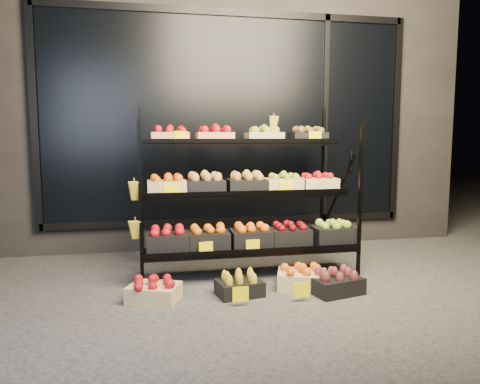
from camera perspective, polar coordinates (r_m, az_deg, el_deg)
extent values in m
plane|color=#514F4C|center=(4.26, 2.44, -11.66)|extent=(24.00, 24.00, 0.00)
cube|color=#2D2826|center=(6.60, -2.99, 10.29)|extent=(6.00, 2.00, 3.50)
cube|color=black|center=(5.59, -1.41, 8.88)|extent=(4.20, 0.04, 2.40)
cube|color=black|center=(5.65, -1.34, -3.46)|extent=(4.30, 0.06, 0.08)
cube|color=black|center=(5.74, -1.42, 21.04)|extent=(4.30, 0.06, 0.08)
cube|color=black|center=(5.61, -23.81, 8.30)|extent=(0.08, 0.06, 2.50)
cube|color=black|center=(6.31, 18.44, 8.30)|extent=(0.08, 0.06, 2.50)
cube|color=black|center=(5.90, 10.31, 8.66)|extent=(0.06, 0.06, 2.50)
cylinder|color=black|center=(6.01, 13.42, 3.78)|extent=(0.02, 0.02, 0.25)
cube|color=black|center=(4.14, -12.03, -1.64)|extent=(0.03, 0.03, 1.50)
cube|color=black|center=(4.60, 14.44, -0.88)|extent=(0.03, 0.03, 1.50)
cube|color=black|center=(5.09, -11.96, 0.82)|extent=(0.03, 0.03, 1.66)
cube|color=black|center=(5.47, 10.04, 1.27)|extent=(0.03, 0.03, 1.66)
cube|color=black|center=(4.51, 1.39, -7.09)|extent=(2.05, 0.42, 0.03)
cube|color=black|center=(4.31, 1.98, -7.26)|extent=(2.05, 0.02, 0.05)
cube|color=black|center=(4.71, 0.59, -0.31)|extent=(2.05, 0.40, 0.03)
cube|color=black|center=(4.52, 1.10, -0.16)|extent=(2.05, 0.02, 0.05)
cube|color=black|center=(4.97, -0.13, 5.85)|extent=(2.05, 0.40, 0.03)
cube|color=black|center=(4.78, 0.32, 6.23)|extent=(2.05, 0.02, 0.05)
cube|color=tan|center=(4.87, -8.54, 6.58)|extent=(0.38, 0.28, 0.11)
ellipsoid|color=red|center=(4.87, -8.56, 7.58)|extent=(0.32, 0.24, 0.07)
cube|color=tan|center=(4.92, -3.11, 6.65)|extent=(0.38, 0.28, 0.11)
ellipsoid|color=red|center=(4.92, -3.11, 7.64)|extent=(0.32, 0.24, 0.07)
cube|color=#DDBF7F|center=(5.03, 2.94, 6.65)|extent=(0.38, 0.28, 0.11)
ellipsoid|color=#91B52D|center=(5.03, 2.94, 7.62)|extent=(0.32, 0.24, 0.07)
cube|color=black|center=(5.17, 8.25, 6.59)|extent=(0.38, 0.28, 0.11)
ellipsoid|color=brown|center=(5.17, 8.27, 7.54)|extent=(0.32, 0.24, 0.07)
cube|color=#DDBF7F|center=(4.60, -8.84, 0.51)|extent=(0.38, 0.28, 0.14)
ellipsoid|color=orange|center=(4.59, -8.87, 1.75)|extent=(0.32, 0.24, 0.07)
cube|color=black|center=(4.63, -4.27, 0.61)|extent=(0.38, 0.28, 0.14)
ellipsoid|color=gold|center=(4.62, -4.29, 1.85)|extent=(0.32, 0.24, 0.07)
cube|color=black|center=(4.70, 0.79, 0.73)|extent=(0.38, 0.28, 0.14)
ellipsoid|color=gold|center=(4.69, 0.79, 1.94)|extent=(0.32, 0.24, 0.07)
cube|color=#DDBF7F|center=(4.80, 5.34, 0.82)|extent=(0.38, 0.28, 0.14)
ellipsoid|color=#91B52D|center=(4.79, 5.36, 2.01)|extent=(0.32, 0.24, 0.07)
cube|color=#DDBF7F|center=(4.92, 9.41, 0.90)|extent=(0.38, 0.28, 0.14)
ellipsoid|color=red|center=(4.91, 9.43, 2.06)|extent=(0.32, 0.24, 0.07)
cube|color=black|center=(4.38, -8.86, -6.17)|extent=(0.38, 0.28, 0.18)
ellipsoid|color=red|center=(4.36, -8.89, -4.63)|extent=(0.32, 0.24, 0.07)
cube|color=black|center=(4.41, -3.87, -6.01)|extent=(0.38, 0.28, 0.18)
ellipsoid|color=orange|center=(4.39, -3.88, -4.48)|extent=(0.32, 0.24, 0.07)
cube|color=black|center=(4.48, 1.35, -5.79)|extent=(0.38, 0.28, 0.18)
ellipsoid|color=orange|center=(4.46, 1.36, -4.28)|extent=(0.32, 0.24, 0.07)
cube|color=black|center=(4.58, 6.06, -5.55)|extent=(0.38, 0.28, 0.18)
ellipsoid|color=#63070E|center=(4.56, 6.08, -4.08)|extent=(0.32, 0.24, 0.07)
cube|color=black|center=(4.73, 11.20, -5.25)|extent=(0.38, 0.28, 0.18)
ellipsoid|color=#91B52D|center=(4.71, 11.24, -3.82)|extent=(0.32, 0.24, 0.07)
ellipsoid|color=gold|center=(4.14, -12.79, 1.37)|extent=(0.14, 0.08, 0.22)
ellipsoid|color=gold|center=(4.18, -12.67, -3.32)|extent=(0.14, 0.08, 0.22)
ellipsoid|color=gold|center=(4.95, 4.13, 9.30)|extent=(0.14, 0.08, 0.22)
cube|color=#FFEA00|center=(4.45, -8.41, 0.18)|extent=(0.13, 0.01, 0.12)
cube|color=#FFEA00|center=(4.65, 5.64, 0.50)|extent=(0.13, 0.01, 0.12)
cube|color=#FFEA00|center=(5.04, 9.15, 6.63)|extent=(0.13, 0.01, 0.12)
cube|color=#FFEA00|center=(4.73, -7.24, 6.66)|extent=(0.13, 0.01, 0.12)
cube|color=#FFEA00|center=(4.27, -4.17, -6.86)|extent=(0.13, 0.01, 0.12)
cube|color=#FFEA00|center=(4.35, 1.58, -6.61)|extent=(0.13, 0.01, 0.12)
cube|color=#FFEA00|center=(3.81, 0.08, -12.93)|extent=(0.13, 0.01, 0.12)
cube|color=#FFEA00|center=(3.94, 7.51, -12.32)|extent=(0.13, 0.01, 0.12)
cube|color=#DDBF7F|center=(3.99, -10.46, -12.01)|extent=(0.48, 0.42, 0.14)
ellipsoid|color=red|center=(3.96, -10.49, -10.66)|extent=(0.40, 0.35, 0.07)
cube|color=black|center=(4.06, -0.06, -11.63)|extent=(0.41, 0.33, 0.13)
ellipsoid|color=gold|center=(4.03, -0.06, -10.36)|extent=(0.35, 0.28, 0.07)
cube|color=#DDBF7F|center=(4.28, 7.58, -10.59)|extent=(0.51, 0.44, 0.15)
ellipsoid|color=orange|center=(4.25, 7.61, -9.26)|extent=(0.43, 0.37, 0.07)
cube|color=black|center=(4.19, 11.56, -11.05)|extent=(0.48, 0.40, 0.14)
ellipsoid|color=brown|center=(4.16, 11.60, -9.71)|extent=(0.41, 0.34, 0.07)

